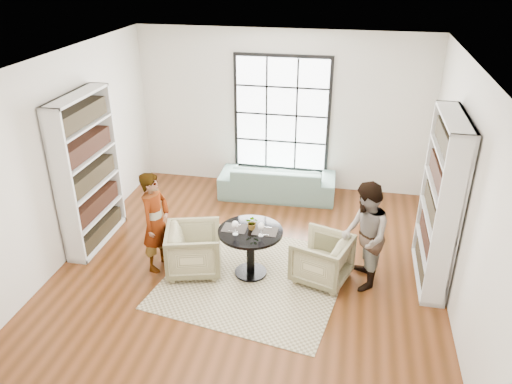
% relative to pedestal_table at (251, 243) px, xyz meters
% --- Properties ---
extents(ground, '(6.00, 6.00, 0.00)m').
position_rel_pedestal_table_xyz_m(ground, '(-0.06, 0.13, -0.53)').
color(ground, brown).
extents(room_shell, '(6.00, 6.01, 6.00)m').
position_rel_pedestal_table_xyz_m(room_shell, '(-0.06, 0.68, 0.73)').
color(room_shell, silver).
rests_on(room_shell, ground).
extents(rug, '(2.78, 2.78, 0.01)m').
position_rel_pedestal_table_xyz_m(rug, '(0.07, -0.08, -0.52)').
color(rug, tan).
rests_on(rug, ground).
extents(pedestal_table, '(0.91, 0.91, 0.73)m').
position_rel_pedestal_table_xyz_m(pedestal_table, '(0.00, 0.00, 0.00)').
color(pedestal_table, black).
rests_on(pedestal_table, ground).
extents(sofa, '(2.18, 0.93, 0.63)m').
position_rel_pedestal_table_xyz_m(sofa, '(-0.03, 2.58, -0.21)').
color(sofa, gray).
rests_on(sofa, ground).
extents(armchair_left, '(0.95, 0.94, 0.71)m').
position_rel_pedestal_table_xyz_m(armchair_left, '(-0.82, -0.08, -0.17)').
color(armchair_left, '#BDB787').
rests_on(armchair_left, ground).
extents(armchair_right, '(0.93, 0.92, 0.68)m').
position_rel_pedestal_table_xyz_m(armchair_right, '(1.00, 0.08, -0.19)').
color(armchair_right, tan).
rests_on(armchair_right, ground).
extents(person_left, '(0.46, 0.61, 1.51)m').
position_rel_pedestal_table_xyz_m(person_left, '(-1.37, -0.08, 0.23)').
color(person_left, gray).
rests_on(person_left, ground).
extents(person_right, '(0.69, 0.83, 1.54)m').
position_rel_pedestal_table_xyz_m(person_right, '(1.55, 0.08, 0.24)').
color(person_right, gray).
rests_on(person_right, ground).
extents(placemat_left, '(0.34, 0.27, 0.01)m').
position_rel_pedestal_table_xyz_m(placemat_left, '(-0.23, 0.01, 0.20)').
color(placemat_left, black).
rests_on(placemat_left, pedestal_table).
extents(placemat_right, '(0.34, 0.27, 0.01)m').
position_rel_pedestal_table_xyz_m(placemat_right, '(0.21, 0.01, 0.20)').
color(placemat_right, black).
rests_on(placemat_right, pedestal_table).
extents(cutlery_left, '(0.14, 0.22, 0.01)m').
position_rel_pedestal_table_xyz_m(cutlery_left, '(-0.23, 0.01, 0.21)').
color(cutlery_left, '#BABABE').
rests_on(cutlery_left, placemat_left).
extents(cutlery_right, '(0.14, 0.22, 0.01)m').
position_rel_pedestal_table_xyz_m(cutlery_right, '(0.21, 0.01, 0.21)').
color(cutlery_right, '#BABABE').
rests_on(cutlery_right, placemat_right).
extents(wine_glass_left, '(0.10, 0.10, 0.21)m').
position_rel_pedestal_table_xyz_m(wine_glass_left, '(-0.18, -0.14, 0.35)').
color(wine_glass_left, silver).
rests_on(wine_glass_left, pedestal_table).
extents(wine_glass_right, '(0.09, 0.09, 0.20)m').
position_rel_pedestal_table_xyz_m(wine_glass_right, '(0.17, -0.11, 0.34)').
color(wine_glass_right, silver).
rests_on(wine_glass_right, pedestal_table).
extents(flower_centerpiece, '(0.19, 0.17, 0.21)m').
position_rel_pedestal_table_xyz_m(flower_centerpiece, '(0.02, 0.05, 0.30)').
color(flower_centerpiece, gray).
rests_on(flower_centerpiece, pedestal_table).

